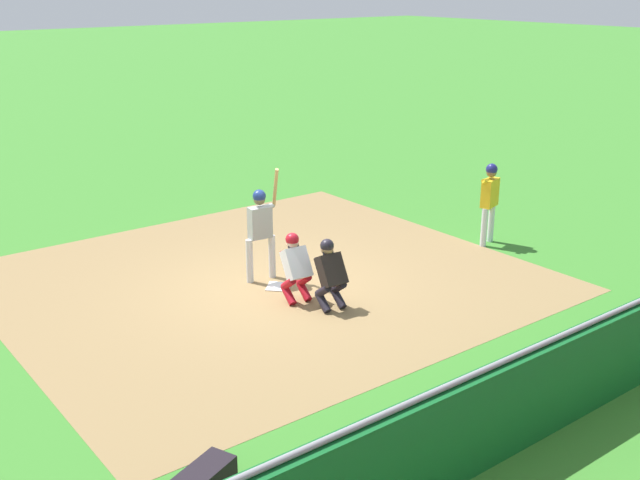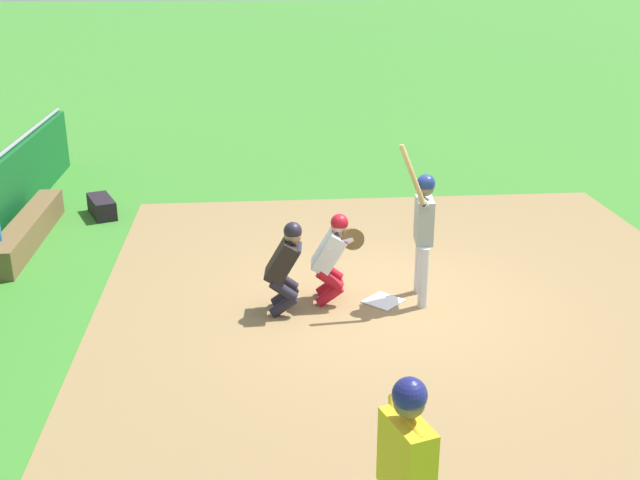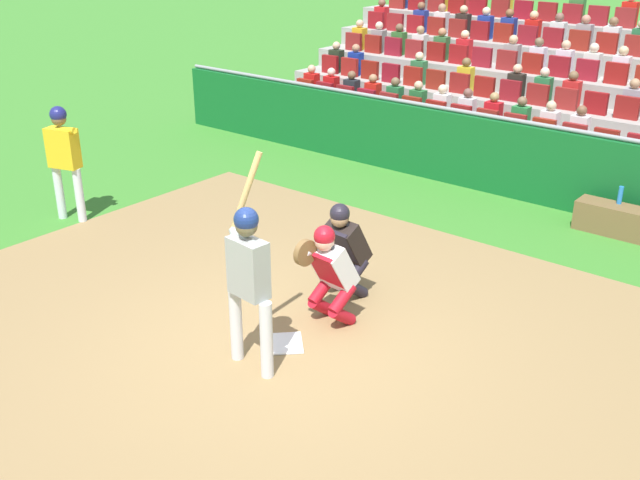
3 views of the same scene
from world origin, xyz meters
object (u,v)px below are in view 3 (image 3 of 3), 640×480
at_px(catcher_crouching, 329,268).
at_px(home_plate_umpire, 345,245).
at_px(home_plate_marker, 282,343).
at_px(on_deck_batter, 64,152).
at_px(water_bottle_on_bench, 620,195).
at_px(batter_at_plate, 248,271).

xyz_separation_m(catcher_crouching, home_plate_umpire, (0.27, -0.65, -0.02)).
distance_m(home_plate_marker, on_deck_batter, 5.13).
distance_m(home_plate_umpire, water_bottle_on_bench, 4.59).
xyz_separation_m(home_plate_marker, batter_at_plate, (-0.04, 0.51, 1.09)).
bearing_deg(water_bottle_on_bench, home_plate_marker, 72.74).
xyz_separation_m(home_plate_umpire, water_bottle_on_bench, (-1.87, -4.19, -0.12)).
height_order(home_plate_umpire, water_bottle_on_bench, home_plate_umpire).
distance_m(catcher_crouching, on_deck_batter, 5.09).
bearing_deg(home_plate_umpire, home_plate_marker, 96.88).
height_order(home_plate_umpire, on_deck_batter, on_deck_batter).
bearing_deg(batter_at_plate, catcher_crouching, -93.37).
distance_m(home_plate_marker, home_plate_umpire, 1.50).
xyz_separation_m(home_plate_marker, on_deck_batter, (4.97, -0.71, 1.07)).
distance_m(batter_at_plate, water_bottle_on_bench, 6.27).
xyz_separation_m(home_plate_marker, water_bottle_on_bench, (-1.71, -5.51, 0.56)).
xyz_separation_m(home_plate_marker, catcher_crouching, (-0.11, -0.68, 0.69)).
bearing_deg(water_bottle_on_bench, batter_at_plate, 74.46).
distance_m(catcher_crouching, home_plate_umpire, 0.70).
distance_m(batter_at_plate, on_deck_batter, 5.15).
xyz_separation_m(home_plate_umpire, on_deck_batter, (4.81, 0.62, 0.40)).
distance_m(water_bottle_on_bench, on_deck_batter, 8.24).
bearing_deg(batter_at_plate, water_bottle_on_bench, -105.54).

